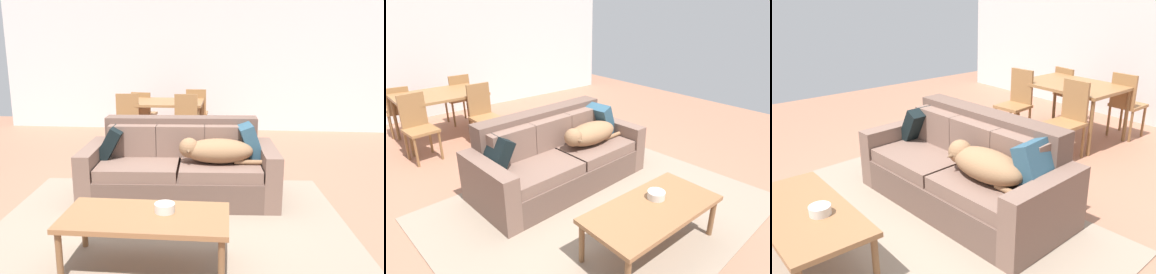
% 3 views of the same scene
% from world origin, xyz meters
% --- Properties ---
extents(ground_plane, '(10.00, 10.00, 0.00)m').
position_xyz_m(ground_plane, '(0.00, 0.00, 0.00)').
color(ground_plane, '#9D6950').
extents(back_partition, '(8.00, 0.12, 2.70)m').
position_xyz_m(back_partition, '(0.00, 4.00, 1.35)').
color(back_partition, silver).
rests_on(back_partition, ground).
extents(area_rug, '(3.56, 2.86, 0.01)m').
position_xyz_m(area_rug, '(0.06, -0.57, 0.01)').
color(area_rug, gray).
rests_on(area_rug, ground).
extents(couch, '(2.18, 1.08, 0.88)m').
position_xyz_m(couch, '(0.06, 0.21, 0.33)').
color(couch, brown).
rests_on(couch, ground).
extents(dog_on_left_cushion, '(0.94, 0.41, 0.28)m').
position_xyz_m(dog_on_left_cushion, '(0.45, 0.06, 0.60)').
color(dog_on_left_cushion, '#8B6444').
rests_on(dog_on_left_cushion, couch).
extents(throw_pillow_by_left_arm, '(0.31, 0.38, 0.39)m').
position_xyz_m(throw_pillow_by_left_arm, '(-0.73, 0.22, 0.62)').
color(throw_pillow_by_left_arm, black).
rests_on(throw_pillow_by_left_arm, couch).
extents(throw_pillow_by_right_arm, '(0.34, 0.44, 0.44)m').
position_xyz_m(throw_pillow_by_right_arm, '(0.84, 0.31, 0.64)').
color(throw_pillow_by_right_arm, '#2B4E62').
rests_on(throw_pillow_by_right_arm, couch).
extents(coffee_table, '(1.29, 0.62, 0.44)m').
position_xyz_m(coffee_table, '(-0.03, -1.32, 0.40)').
color(coffee_table, '#90613C').
rests_on(coffee_table, ground).
extents(bowl_on_coffee_table, '(0.16, 0.16, 0.07)m').
position_xyz_m(bowl_on_coffee_table, '(0.11, -1.25, 0.48)').
color(bowl_on_coffee_table, silver).
rests_on(bowl_on_coffee_table, coffee_table).
extents(dining_table, '(1.32, 0.93, 0.76)m').
position_xyz_m(dining_table, '(-0.50, 2.59, 0.70)').
color(dining_table, olive).
rests_on(dining_table, ground).
extents(dining_chair_near_left, '(0.44, 0.44, 0.94)m').
position_xyz_m(dining_chair_near_left, '(-1.02, 2.03, 0.52)').
color(dining_chair_near_left, olive).
rests_on(dining_chair_near_left, ground).
extents(dining_chair_near_right, '(0.40, 0.40, 0.95)m').
position_xyz_m(dining_chair_near_right, '(-0.07, 1.96, 0.52)').
color(dining_chair_near_right, olive).
rests_on(dining_chair_near_right, ground).
extents(dining_chair_far_left, '(0.45, 0.45, 0.85)m').
position_xyz_m(dining_chair_far_left, '(-1.00, 3.17, 0.47)').
color(dining_chair_far_left, olive).
rests_on(dining_chair_far_left, ground).
extents(dining_chair_far_right, '(0.40, 0.40, 0.92)m').
position_xyz_m(dining_chair_far_right, '(0.01, 3.14, 0.52)').
color(dining_chair_far_right, olive).
rests_on(dining_chair_far_right, ground).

